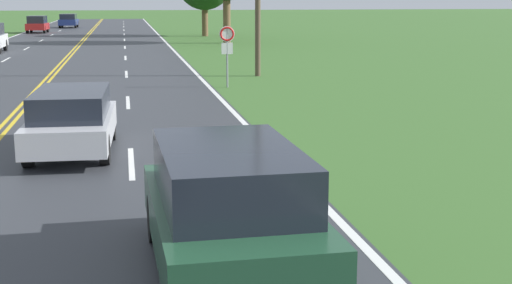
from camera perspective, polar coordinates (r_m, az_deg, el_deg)
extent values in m
cube|color=white|center=(15.28, -9.95, -1.66)|extent=(0.12, 3.00, 0.00)
cube|color=white|center=(24.14, -10.21, 3.14)|extent=(0.12, 3.00, 0.00)
cube|color=white|center=(33.07, -10.33, 5.36)|extent=(0.12, 3.00, 0.00)
cube|color=white|center=(42.03, -10.40, 6.64)|extent=(0.12, 3.00, 0.00)
cube|color=white|center=(51.01, -10.45, 7.46)|extent=(0.12, 3.00, 0.00)
cube|color=white|center=(59.99, -10.48, 8.04)|extent=(0.12, 3.00, 0.00)
cube|color=white|center=(68.98, -10.51, 8.47)|extent=(0.12, 3.00, 0.00)
cube|color=white|center=(77.97, -10.52, 8.80)|extent=(0.12, 3.00, 0.00)
cube|color=white|center=(86.96, -10.54, 9.06)|extent=(0.12, 3.00, 0.00)
cube|color=white|center=(95.95, -10.55, 9.27)|extent=(0.12, 3.00, 0.00)
cube|color=white|center=(104.95, -10.56, 9.45)|extent=(0.12, 3.00, 0.00)
cube|color=white|center=(42.54, -19.38, 6.23)|extent=(0.12, 3.00, 0.00)
cube|color=white|center=(51.42, -17.88, 7.13)|extent=(0.12, 3.00, 0.00)
cube|color=white|center=(60.34, -16.82, 7.76)|extent=(0.12, 3.00, 0.00)
cube|color=white|center=(69.29, -16.03, 8.23)|extent=(0.12, 3.00, 0.00)
cube|color=white|center=(78.24, -15.42, 8.59)|extent=(0.12, 3.00, 0.00)
cube|color=white|center=(87.20, -14.93, 8.87)|extent=(0.12, 3.00, 0.00)
cube|color=white|center=(96.17, -14.54, 9.10)|extent=(0.12, 3.00, 0.00)
cube|color=white|center=(105.15, -14.21, 9.30)|extent=(0.12, 3.00, 0.00)
cylinder|color=gray|center=(27.74, -2.32, 6.76)|extent=(0.07, 0.07, 2.31)
cylinder|color=white|center=(27.66, -2.33, 8.63)|extent=(0.60, 0.02, 0.60)
torus|color=red|center=(27.65, -2.33, 8.63)|extent=(0.55, 0.07, 0.55)
cube|color=white|center=(27.70, -2.32, 7.50)|extent=(0.44, 0.02, 0.44)
cylinder|color=brown|center=(65.07, -4.11, 9.83)|extent=(0.55, 0.55, 3.14)
cylinder|color=brown|center=(54.93, -2.35, 10.01)|extent=(0.56, 0.56, 4.04)
cylinder|color=black|center=(8.20, 5.41, -10.77)|extent=(0.22, 0.70, 0.70)
cylinder|color=black|center=(10.59, 1.22, -5.53)|extent=(0.22, 0.70, 0.70)
cylinder|color=black|center=(10.35, -8.07, -6.04)|extent=(0.22, 0.70, 0.70)
cube|color=#1E472D|center=(9.11, -2.17, -6.52)|extent=(2.00, 4.27, 0.63)
cube|color=#1E232D|center=(8.93, -2.20, -2.52)|extent=(1.74, 3.00, 0.68)
cylinder|color=black|center=(15.21, -12.01, -0.59)|extent=(0.22, 0.66, 0.65)
cylinder|color=black|center=(15.39, -17.79, -0.76)|extent=(0.22, 0.66, 0.65)
cylinder|color=black|center=(17.82, -11.52, 1.18)|extent=(0.22, 0.66, 0.65)
cylinder|color=black|center=(17.97, -16.47, 1.03)|extent=(0.22, 0.66, 0.65)
cube|color=silver|center=(16.53, -14.47, 1.14)|extent=(1.90, 4.36, 0.57)
cube|color=#1E232D|center=(16.44, -14.57, 3.07)|extent=(1.65, 3.06, 0.56)
cylinder|color=black|center=(49.95, -19.42, 7.33)|extent=(0.21, 0.74, 0.74)
cylinder|color=black|center=(75.24, -17.55, 8.63)|extent=(0.23, 0.72, 0.71)
cylinder|color=black|center=(75.00, -16.32, 8.69)|extent=(0.23, 0.72, 0.71)
cylinder|color=black|center=(73.05, -17.83, 8.54)|extent=(0.23, 0.72, 0.71)
cylinder|color=black|center=(72.80, -16.57, 8.61)|extent=(0.23, 0.72, 0.71)
cube|color=#A81E1E|center=(74.01, -17.08, 8.83)|extent=(1.96, 3.66, 0.62)
cube|color=#1E232D|center=(73.99, -17.11, 9.35)|extent=(1.69, 2.58, 0.72)
cylinder|color=black|center=(86.82, -15.24, 9.08)|extent=(0.22, 0.73, 0.73)
cylinder|color=black|center=(86.65, -14.10, 9.13)|extent=(0.22, 0.73, 0.73)
cylinder|color=black|center=(84.34, -15.43, 9.01)|extent=(0.22, 0.73, 0.73)
cylinder|color=black|center=(84.16, -14.25, 9.06)|extent=(0.22, 0.73, 0.73)
cube|color=navy|center=(85.48, -14.76, 9.26)|extent=(2.05, 4.09, 0.65)
cube|color=#1E232D|center=(85.46, -14.78, 9.68)|extent=(1.78, 2.87, 0.61)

